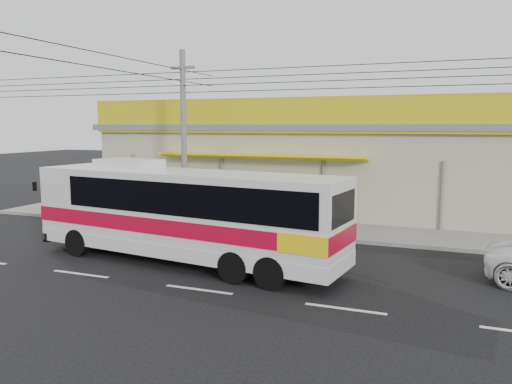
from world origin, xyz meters
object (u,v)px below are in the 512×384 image
coach_bus (187,210)px  motorbike_red (157,203)px  motorbike_dark (69,201)px  utility_pole (183,81)px

coach_bus → motorbike_red: coach_bus is taller
coach_bus → motorbike_dark: 11.80m
motorbike_dark → utility_pole: 8.88m
coach_bus → motorbike_red: 8.81m
utility_pole → coach_bus: bearing=-60.1°
motorbike_red → utility_pole: (2.20, -1.09, 5.65)m
coach_bus → utility_pole: (-3.29, 5.72, 4.58)m
motorbike_red → motorbike_dark: bearing=105.3°
motorbike_dark → utility_pole: (6.82, -0.26, 5.68)m
motorbike_red → utility_pole: 6.16m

